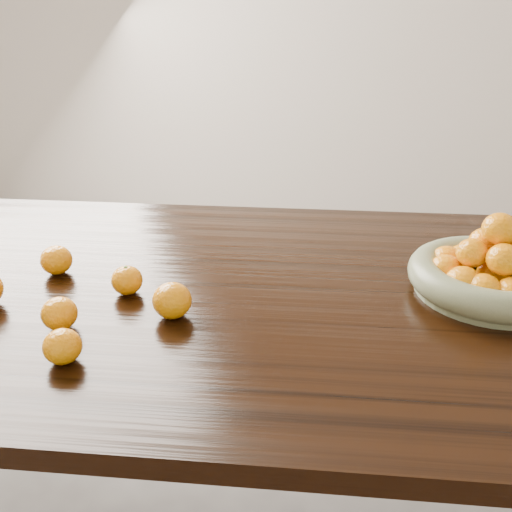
{
  "coord_description": "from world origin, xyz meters",
  "views": [
    {
      "loc": [
        0.15,
        -1.06,
        1.3
      ],
      "look_at": [
        0.05,
        -0.02,
        0.83
      ],
      "focal_mm": 40.0,
      "sensor_mm": 36.0,
      "label": 1
    }
  ],
  "objects": [
    {
      "name": "loose_orange_1",
      "position": [
        -0.29,
        -0.2,
        0.78
      ],
      "size": [
        0.07,
        0.07,
        0.06
      ],
      "primitive_type": "ellipsoid",
      "color": "orange",
      "rests_on": "dining_table"
    },
    {
      "name": "dining_table",
      "position": [
        0.0,
        0.0,
        0.66
      ],
      "size": [
        2.0,
        1.0,
        0.75
      ],
      "color": "black",
      "rests_on": "ground"
    },
    {
      "name": "loose_orange_4",
      "position": [
        -0.24,
        -0.3,
        0.78
      ],
      "size": [
        0.06,
        0.06,
        0.06
      ],
      "primitive_type": "ellipsoid",
      "color": "orange",
      "rests_on": "dining_table"
    },
    {
      "name": "loose_orange_0",
      "position": [
        -0.21,
        -0.05,
        0.78
      ],
      "size": [
        0.06,
        0.06,
        0.06
      ],
      "primitive_type": "ellipsoid",
      "color": "orange",
      "rests_on": "dining_table"
    },
    {
      "name": "loose_orange_3",
      "position": [
        -0.39,
        0.02,
        0.78
      ],
      "size": [
        0.07,
        0.07,
        0.06
      ],
      "primitive_type": "ellipsoid",
      "color": "orange",
      "rests_on": "dining_table"
    },
    {
      "name": "fruit_bowl",
      "position": [
        0.52,
        0.02,
        0.79
      ],
      "size": [
        0.33,
        0.33,
        0.17
      ],
      "rotation": [
        0.0,
        0.0,
        -0.44
      ],
      "color": "gray",
      "rests_on": "dining_table"
    },
    {
      "name": "loose_orange_2",
      "position": [
        -0.1,
        -0.14,
        0.78
      ],
      "size": [
        0.07,
        0.07,
        0.07
      ],
      "primitive_type": "ellipsoid",
      "color": "orange",
      "rests_on": "dining_table"
    }
  ]
}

